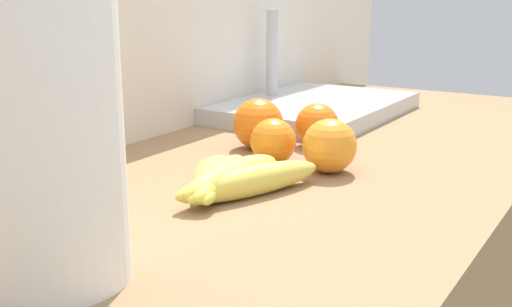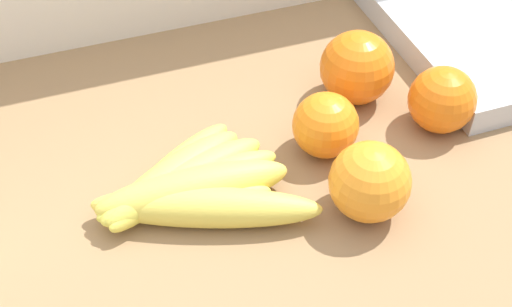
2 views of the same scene
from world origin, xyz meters
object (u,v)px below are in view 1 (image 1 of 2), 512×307
object	(u,v)px
banana_bunch	(228,179)
paper_towel_roll	(48,139)
orange_center	(258,124)
sink_basin	(314,106)
orange_far_right	(330,146)
orange_back_left	(273,142)
orange_front	(317,125)

from	to	relation	value
banana_bunch	paper_towel_roll	world-z (taller)	paper_towel_roll
orange_center	sink_basin	bearing A→B (deg)	9.64
banana_bunch	orange_far_right	bearing A→B (deg)	-22.50
orange_center	orange_far_right	bearing A→B (deg)	-111.43
orange_back_left	paper_towel_roll	world-z (taller)	paper_towel_roll
orange_far_right	orange_back_left	world-z (taller)	orange_far_right
banana_bunch	orange_front	distance (m)	0.28
banana_bunch	orange_back_left	xyz separation A→B (m)	(0.15, 0.02, 0.01)
banana_bunch	orange_back_left	bearing A→B (deg)	9.11
orange_center	paper_towel_roll	world-z (taller)	paper_towel_roll
banana_bunch	sink_basin	size ratio (longest dim) A/B	0.51
orange_front	sink_basin	distance (m)	0.26
orange_front	orange_far_right	world-z (taller)	orange_far_right
banana_bunch	orange_far_right	world-z (taller)	orange_far_right
orange_front	paper_towel_roll	xyz separation A→B (m)	(-0.56, -0.03, 0.09)
orange_front	orange_back_left	bearing A→B (deg)	177.42
orange_center	orange_back_left	xyz separation A→B (m)	(-0.07, -0.07, -0.01)
orange_center	orange_back_left	world-z (taller)	orange_center
orange_front	orange_center	size ratio (longest dim) A/B	0.87
orange_far_right	sink_basin	bearing A→B (deg)	30.08
sink_basin	banana_bunch	bearing A→B (deg)	-164.53
sink_basin	orange_back_left	bearing A→B (deg)	-161.97
banana_bunch	paper_towel_roll	size ratio (longest dim) A/B	0.75
orange_center	paper_towel_roll	bearing A→B (deg)	-168.25
orange_center	orange_back_left	bearing A→B (deg)	-134.45
orange_center	orange_front	bearing A→B (deg)	-49.07
orange_center	banana_bunch	bearing A→B (deg)	-157.12
orange_center	paper_towel_roll	distance (m)	0.51
banana_bunch	sink_basin	xyz separation A→B (m)	(0.52, 0.14, -0.00)
orange_front	paper_towel_roll	distance (m)	0.57
sink_basin	orange_center	bearing A→B (deg)	-170.36
orange_back_left	sink_basin	xyz separation A→B (m)	(0.36, 0.12, -0.02)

